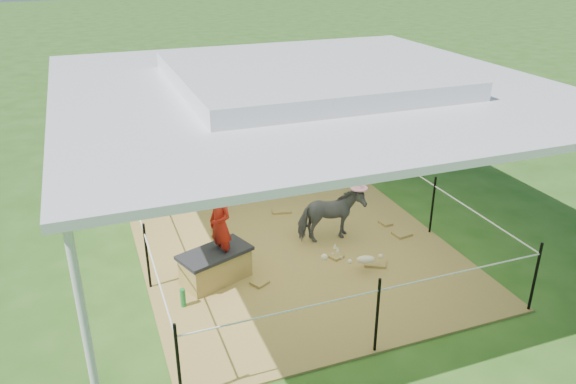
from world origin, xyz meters
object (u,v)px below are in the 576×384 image
object	(u,v)px
straw_bale	(216,267)
woman	(220,217)
pony	(331,216)
green_bottle	(183,298)
distant_person	(280,99)
foal	(366,258)
picnic_table_near	(242,100)
trash_barrel	(364,110)
picnic_table_far	(332,77)

from	to	relation	value
straw_bale	woman	distance (m)	0.77
woman	pony	xyz separation A→B (m)	(1.88, 0.49, -0.53)
green_bottle	distant_person	bearing A→B (deg)	61.67
green_bottle	foal	size ratio (longest dim) A/B	0.32
green_bottle	straw_bale	bearing A→B (deg)	39.29
green_bottle	pony	world-z (taller)	pony
woman	picnic_table_near	bearing A→B (deg)	141.14
trash_barrel	picnic_table_far	xyz separation A→B (m)	(0.96, 4.01, -0.05)
green_bottle	pony	bearing A→B (deg)	20.31
green_bottle	picnic_table_near	world-z (taller)	picnic_table_near
trash_barrel	picnic_table_far	distance (m)	4.13
woman	picnic_table_far	distance (m)	11.65
straw_bale	picnic_table_far	size ratio (longest dim) A/B	0.54
pony	foal	size ratio (longest dim) A/B	1.26
pony	picnic_table_near	xyz separation A→B (m)	(0.72, 7.35, -0.04)
trash_barrel	distant_person	bearing A→B (deg)	142.65
trash_barrel	picnic_table_far	size ratio (longest dim) A/B	0.48
woman	green_bottle	bearing A→B (deg)	-75.83
straw_bale	trash_barrel	distance (m)	7.91
woman	pony	distance (m)	2.01
foal	picnic_table_far	world-z (taller)	picnic_table_far
woman	straw_bale	bearing A→B (deg)	-110.53
green_bottle	picnic_table_far	size ratio (longest dim) A/B	0.15
picnic_table_near	distant_person	bearing A→B (deg)	-20.09
pony	distant_person	world-z (taller)	distant_person
woman	green_bottle	world-z (taller)	woman
woman	trash_barrel	distance (m)	7.86
straw_bale	pony	size ratio (longest dim) A/B	0.90
green_bottle	trash_barrel	xyz separation A→B (m)	(5.91, 6.26, 0.25)
picnic_table_near	picnic_table_far	size ratio (longest dim) A/B	1.20
green_bottle	distant_person	size ratio (longest dim) A/B	0.24
straw_bale	foal	bearing A→B (deg)	-14.65
green_bottle	picnic_table_far	distance (m)	12.36
straw_bale	green_bottle	size ratio (longest dim) A/B	3.60
straw_bale	picnic_table_far	bearing A→B (deg)	57.23
foal	picnic_table_far	xyz separation A→B (m)	(4.27, 10.36, 0.10)
straw_bale	picnic_table_near	world-z (taller)	picnic_table_near
foal	trash_barrel	bearing A→B (deg)	79.09
green_bottle	trash_barrel	bearing A→B (deg)	46.65
trash_barrel	distant_person	xyz separation A→B (m)	(-1.80, 1.37, 0.13)
straw_bale	pony	distance (m)	2.05
picnic_table_near	picnic_table_far	distance (m)	4.13
green_bottle	foal	xyz separation A→B (m)	(2.61, -0.09, 0.10)
distant_person	pony	bearing A→B (deg)	101.03
pony	foal	distance (m)	1.05
pony	picnic_table_far	distance (m)	10.30
woman	trash_barrel	xyz separation A→B (m)	(5.26, 5.81, -0.59)
pony	foal	world-z (taller)	pony
woman	distant_person	world-z (taller)	woman
woman	distant_person	xyz separation A→B (m)	(3.47, 7.18, -0.46)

